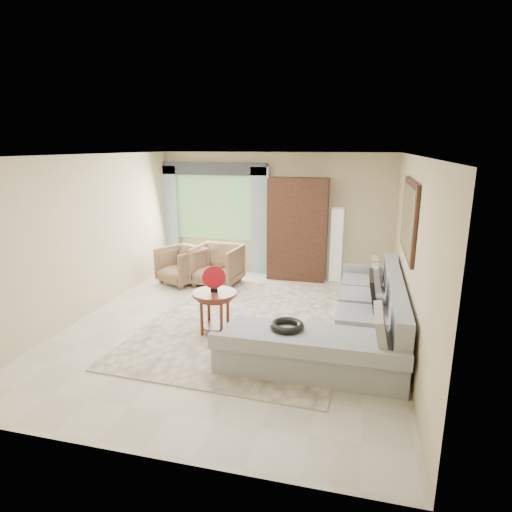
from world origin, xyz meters
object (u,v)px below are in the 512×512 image
(armchair_left, at_px, (182,265))
(floor_lamp, at_px, (336,245))
(potted_plant, at_px, (189,259))
(coffee_table, at_px, (215,312))
(armoire, at_px, (298,229))
(tv_screen, at_px, (373,291))
(sectional_sofa, at_px, (352,324))
(armchair_right, at_px, (217,265))

(armchair_left, xyz_separation_m, floor_lamp, (3.02, 0.99, 0.38))
(potted_plant, bearing_deg, coffee_table, -60.95)
(armoire, bearing_deg, coffee_table, -103.78)
(tv_screen, bearing_deg, sectional_sofa, -138.33)
(armchair_right, xyz_separation_m, armoire, (1.48, 0.87, 0.64))
(potted_plant, bearing_deg, armchair_left, -77.50)
(coffee_table, height_order, potted_plant, coffee_table)
(tv_screen, xyz_separation_m, potted_plant, (-3.91, 2.57, -0.45))
(tv_screen, bearing_deg, coffee_table, -169.66)
(sectional_sofa, xyz_separation_m, armoire, (-1.23, 2.90, 0.77))
(armoire, bearing_deg, potted_plant, -177.80)
(sectional_sofa, xyz_separation_m, armchair_right, (-2.71, 2.03, 0.12))
(tv_screen, height_order, armchair_right, tv_screen)
(armchair_right, bearing_deg, floor_lamp, 28.69)
(sectional_sofa, relative_size, potted_plant, 6.41)
(sectional_sofa, relative_size, armchair_left, 4.23)
(sectional_sofa, bearing_deg, armchair_left, 150.37)
(potted_plant, xyz_separation_m, armoire, (2.41, 0.09, 0.78))
(armchair_left, distance_m, armoire, 2.50)
(sectional_sofa, height_order, potted_plant, sectional_sofa)
(coffee_table, distance_m, floor_lamp, 3.52)
(sectional_sofa, xyz_separation_m, tv_screen, (0.27, 0.24, 0.44))
(sectional_sofa, distance_m, floor_lamp, 3.03)
(sectional_sofa, distance_m, tv_screen, 0.56)
(armchair_right, relative_size, armoire, 0.43)
(armchair_left, distance_m, potted_plant, 0.87)
(armchair_right, xyz_separation_m, potted_plant, (-0.93, 0.78, -0.14))
(armchair_right, bearing_deg, coffee_table, -65.20)
(armchair_left, relative_size, potted_plant, 1.51)
(armoire, height_order, floor_lamp, armoire)
(coffee_table, relative_size, armchair_left, 0.80)
(coffee_table, distance_m, armchair_left, 2.59)
(armoire, bearing_deg, sectional_sofa, -66.94)
(tv_screen, xyz_separation_m, armoire, (-1.50, 2.66, 0.33))
(armchair_right, distance_m, armoire, 1.83)
(potted_plant, bearing_deg, sectional_sofa, -37.61)
(tv_screen, height_order, potted_plant, tv_screen)
(armchair_left, bearing_deg, armoire, 49.14)
(coffee_table, xyz_separation_m, armchair_right, (-0.73, 2.20, 0.07))
(potted_plant, bearing_deg, floor_lamp, 2.72)
(coffee_table, xyz_separation_m, potted_plant, (-1.65, 2.98, -0.07))
(armchair_left, height_order, floor_lamp, floor_lamp)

